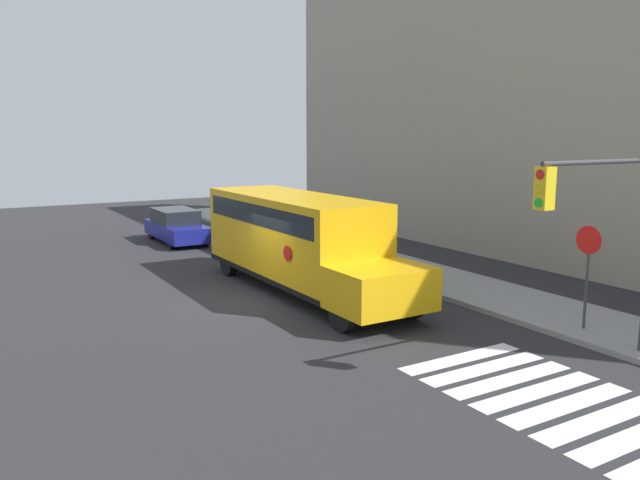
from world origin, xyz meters
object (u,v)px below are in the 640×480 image
stop_sign (587,263)px  traffic_light (615,223)px  school_bus (297,237)px  parked_car (177,226)px

stop_sign → traffic_light: size_ratio=0.59×
school_bus → traffic_light: (9.32, 2.32, 1.42)m
school_bus → traffic_light: 9.71m
parked_car → traffic_light: (19.99, 2.80, 2.40)m
parked_car → stop_sign: size_ratio=1.68×
school_bus → traffic_light: traffic_light is taller
school_bus → stop_sign: school_bus is taller
school_bus → parked_car: school_bus is taller
school_bus → traffic_light: size_ratio=2.08×
school_bus → stop_sign: bearing=27.4°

